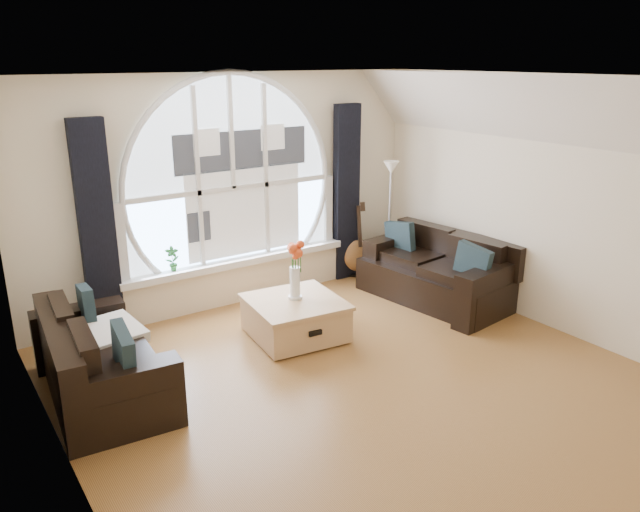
{
  "coord_description": "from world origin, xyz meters",
  "views": [
    {
      "loc": [
        -3.14,
        -3.7,
        2.87
      ],
      "look_at": [
        0.0,
        0.9,
        1.05
      ],
      "focal_mm": 34.53,
      "sensor_mm": 36.0,
      "label": 1
    }
  ],
  "objects_px": {
    "vase_flowers": "(295,264)",
    "potted_plant": "(172,259)",
    "sofa_right": "(436,269)",
    "sofa_left": "(101,354)",
    "floor_lamp": "(389,222)",
    "guitar": "(357,239)",
    "coffee_chest": "(295,317)"
  },
  "relations": [
    {
      "from": "sofa_right",
      "to": "sofa_left",
      "type": "bearing_deg",
      "value": 172.34
    },
    {
      "from": "sofa_right",
      "to": "coffee_chest",
      "type": "bearing_deg",
      "value": 170.59
    },
    {
      "from": "sofa_left",
      "to": "floor_lamp",
      "type": "relative_size",
      "value": 1.07
    },
    {
      "from": "sofa_right",
      "to": "coffee_chest",
      "type": "distance_m",
      "value": 1.99
    },
    {
      "from": "sofa_left",
      "to": "vase_flowers",
      "type": "bearing_deg",
      "value": 7.48
    },
    {
      "from": "guitar",
      "to": "sofa_right",
      "type": "bearing_deg",
      "value": -58.93
    },
    {
      "from": "potted_plant",
      "to": "guitar",
      "type": "bearing_deg",
      "value": -2.62
    },
    {
      "from": "sofa_right",
      "to": "guitar",
      "type": "height_order",
      "value": "guitar"
    },
    {
      "from": "potted_plant",
      "to": "floor_lamp",
      "type": "bearing_deg",
      "value": -9.29
    },
    {
      "from": "vase_flowers",
      "to": "guitar",
      "type": "xyz_separation_m",
      "value": [
        1.65,
        1.08,
        -0.28
      ]
    },
    {
      "from": "sofa_left",
      "to": "vase_flowers",
      "type": "height_order",
      "value": "vase_flowers"
    },
    {
      "from": "vase_flowers",
      "to": "potted_plant",
      "type": "relative_size",
      "value": 2.43
    },
    {
      "from": "coffee_chest",
      "to": "floor_lamp",
      "type": "bearing_deg",
      "value": 28.19
    },
    {
      "from": "floor_lamp",
      "to": "guitar",
      "type": "distance_m",
      "value": 0.51
    },
    {
      "from": "floor_lamp",
      "to": "potted_plant",
      "type": "distance_m",
      "value": 2.83
    },
    {
      "from": "sofa_left",
      "to": "guitar",
      "type": "bearing_deg",
      "value": 22.45
    },
    {
      "from": "guitar",
      "to": "floor_lamp",
      "type": "bearing_deg",
      "value": -35.06
    },
    {
      "from": "vase_flowers",
      "to": "potted_plant",
      "type": "height_order",
      "value": "vase_flowers"
    },
    {
      "from": "sofa_left",
      "to": "guitar",
      "type": "height_order",
      "value": "guitar"
    },
    {
      "from": "coffee_chest",
      "to": "floor_lamp",
      "type": "relative_size",
      "value": 0.58
    },
    {
      "from": "sofa_left",
      "to": "vase_flowers",
      "type": "relative_size",
      "value": 2.43
    },
    {
      "from": "floor_lamp",
      "to": "potted_plant",
      "type": "relative_size",
      "value": 5.55
    },
    {
      "from": "potted_plant",
      "to": "sofa_right",
      "type": "bearing_deg",
      "value": -24.89
    },
    {
      "from": "sofa_left",
      "to": "floor_lamp",
      "type": "height_order",
      "value": "floor_lamp"
    },
    {
      "from": "guitar",
      "to": "potted_plant",
      "type": "xyz_separation_m",
      "value": [
        -2.53,
        0.12,
        0.16
      ]
    },
    {
      "from": "coffee_chest",
      "to": "floor_lamp",
      "type": "xyz_separation_m",
      "value": [
        1.95,
        0.78,
        0.57
      ]
    },
    {
      "from": "sofa_right",
      "to": "guitar",
      "type": "bearing_deg",
      "value": 96.61
    },
    {
      "from": "coffee_chest",
      "to": "guitar",
      "type": "relative_size",
      "value": 0.88
    },
    {
      "from": "guitar",
      "to": "potted_plant",
      "type": "bearing_deg",
      "value": -165.54
    },
    {
      "from": "coffee_chest",
      "to": "guitar",
      "type": "distance_m",
      "value": 2.05
    },
    {
      "from": "coffee_chest",
      "to": "vase_flowers",
      "type": "relative_size",
      "value": 1.34
    },
    {
      "from": "floor_lamp",
      "to": "guitar",
      "type": "height_order",
      "value": "floor_lamp"
    }
  ]
}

